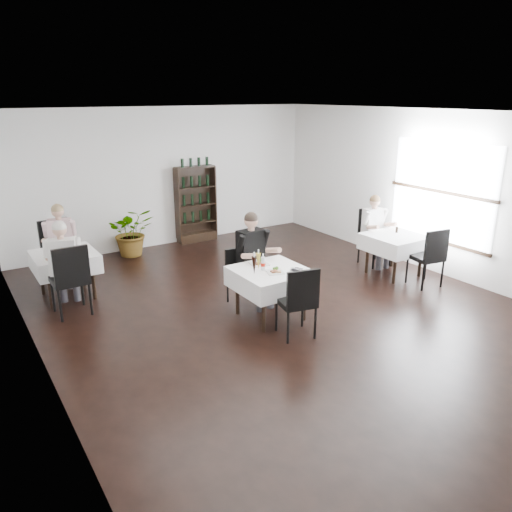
{
  "coord_description": "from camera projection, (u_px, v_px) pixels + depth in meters",
  "views": [
    {
      "loc": [
        -4.26,
        -5.74,
        3.27
      ],
      "look_at": [
        -0.43,
        0.2,
        0.95
      ],
      "focal_mm": 35.0,
      "sensor_mm": 36.0,
      "label": 1
    }
  ],
  "objects": [
    {
      "name": "diner_right_far",
      "position": [
        375.0,
        225.0,
        9.7
      ],
      "size": [
        0.54,
        0.55,
        1.4
      ],
      "color": "#404047",
      "rests_on": "ground"
    },
    {
      "name": "left_chair_far",
      "position": [
        59.0,
        248.0,
        8.83
      ],
      "size": [
        0.59,
        0.6,
        1.15
      ],
      "color": "black",
      "rests_on": "ground"
    },
    {
      "name": "napkin_cutlery",
      "position": [
        296.0,
        269.0,
        7.4
      ],
      "size": [
        0.2,
        0.18,
        0.02
      ],
      "color": "black",
      "rests_on": "main_table"
    },
    {
      "name": "diner_left_far",
      "position": [
        60.0,
        239.0,
        8.73
      ],
      "size": [
        0.61,
        0.65,
        1.44
      ],
      "color": "#404047",
      "rests_on": "ground"
    },
    {
      "name": "wine_shelf",
      "position": [
        196.0,
        205.0,
        11.29
      ],
      "size": [
        0.9,
        0.28,
        1.75
      ],
      "color": "black",
      "rests_on": "ground"
    },
    {
      "name": "window_right",
      "position": [
        441.0,
        194.0,
        9.12
      ],
      "size": [
        0.06,
        2.3,
        1.85
      ],
      "color": "white",
      "rests_on": "room_shell"
    },
    {
      "name": "left_table",
      "position": [
        65.0,
        262.0,
        8.21
      ],
      "size": [
        0.98,
        0.98,
        0.77
      ],
      "color": "black",
      "rests_on": "ground"
    },
    {
      "name": "main_chair_far",
      "position": [
        240.0,
        273.0,
        8.02
      ],
      "size": [
        0.44,
        0.45,
        0.9
      ],
      "color": "black",
      "rests_on": "ground"
    },
    {
      "name": "pilsner_lager",
      "position": [
        258.0,
        261.0,
        7.38
      ],
      "size": [
        0.07,
        0.07,
        0.31
      ],
      "color": "gold",
      "rests_on": "main_table"
    },
    {
      "name": "plate_far",
      "position": [
        260.0,
        263.0,
        7.62
      ],
      "size": [
        0.3,
        0.3,
        0.08
      ],
      "color": "white",
      "rests_on": "main_table"
    },
    {
      "name": "pilsner_dark",
      "position": [
        254.0,
        265.0,
        7.16
      ],
      "size": [
        0.08,
        0.08,
        0.34
      ],
      "color": "black",
      "rests_on": "main_table"
    },
    {
      "name": "coke_bottle",
      "position": [
        263.0,
        264.0,
        7.35
      ],
      "size": [
        0.06,
        0.06,
        0.25
      ],
      "color": "silver",
      "rests_on": "main_table"
    },
    {
      "name": "right_chair_far",
      "position": [
        373.0,
        232.0,
        9.88
      ],
      "size": [
        0.54,
        0.54,
        1.11
      ],
      "color": "black",
      "rests_on": "ground"
    },
    {
      "name": "diner_main",
      "position": [
        254.0,
        252.0,
        7.85
      ],
      "size": [
        0.59,
        0.6,
        1.51
      ],
      "color": "#404047",
      "rests_on": "ground"
    },
    {
      "name": "right_table",
      "position": [
        395.0,
        243.0,
        9.24
      ],
      "size": [
        0.98,
        0.98,
        0.77
      ],
      "color": "black",
      "rests_on": "ground"
    },
    {
      "name": "main_chair_near",
      "position": [
        299.0,
        298.0,
        6.83
      ],
      "size": [
        0.57,
        0.57,
        1.04
      ],
      "color": "black",
      "rests_on": "ground"
    },
    {
      "name": "diner_left_near",
      "position": [
        64.0,
        258.0,
        7.7
      ],
      "size": [
        0.61,
        0.66,
        1.45
      ],
      "color": "#404047",
      "rests_on": "ground"
    },
    {
      "name": "pepper_mill",
      "position": [
        397.0,
        230.0,
        9.33
      ],
      "size": [
        0.06,
        0.06,
        0.11
      ],
      "primitive_type": "cylinder",
      "rotation": [
        0.0,
        0.0,
        -0.42
      ],
      "color": "black",
      "rests_on": "right_table"
    },
    {
      "name": "left_chair_near",
      "position": [
        70.0,
        276.0,
        7.5
      ],
      "size": [
        0.53,
        0.53,
        1.13
      ],
      "color": "black",
      "rests_on": "ground"
    },
    {
      "name": "room_shell",
      "position": [
        288.0,
        219.0,
        7.33
      ],
      "size": [
        9.0,
        9.0,
        9.0
      ],
      "color": "black",
      "rests_on": "ground"
    },
    {
      "name": "main_table",
      "position": [
        271.0,
        279.0,
        7.45
      ],
      "size": [
        1.03,
        1.03,
        0.77
      ],
      "color": "black",
      "rests_on": "ground"
    },
    {
      "name": "right_chair_near",
      "position": [
        430.0,
        254.0,
        8.65
      ],
      "size": [
        0.56,
        0.56,
        1.07
      ],
      "color": "black",
      "rests_on": "ground"
    },
    {
      "name": "plate_near",
      "position": [
        275.0,
        271.0,
        7.28
      ],
      "size": [
        0.3,
        0.3,
        0.07
      ],
      "color": "white",
      "rests_on": "main_table"
    },
    {
      "name": "potted_tree",
      "position": [
        132.0,
        232.0,
        10.38
      ],
      "size": [
        1.06,
        0.97,
        1.02
      ],
      "primitive_type": "imported",
      "rotation": [
        0.0,
        0.0,
        -0.21
      ],
      "color": "#225A1E",
      "rests_on": "ground"
    }
  ]
}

